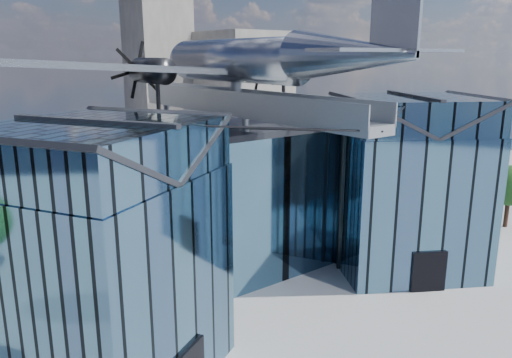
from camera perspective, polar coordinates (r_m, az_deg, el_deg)
ground_plane at (r=30.54m, az=2.35°, el=-13.97°), size 120.00×120.00×0.00m
museum at (r=32.85m, az=-4.04°, el=-1.53°), size 32.88×24.50×17.60m
bg_towers at (r=73.73m, az=-22.88°, el=9.57°), size 77.00×24.50×26.00m
tree_plaza_e at (r=47.06m, az=27.03°, el=-0.69°), size 4.46×4.46×5.36m
tree_side_e at (r=55.81m, az=21.64°, el=2.11°), size 4.55×4.55×5.57m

